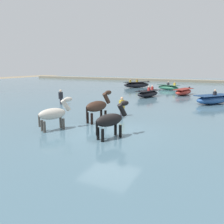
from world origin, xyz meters
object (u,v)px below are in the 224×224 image
(boat_far_offshore, at_px, (213,99))
(person_spectator_far, at_px, (122,109))
(horse_flank_dark_bay, at_px, (98,107))
(boat_mid_outer, at_px, (148,94))
(horse_trailing_pinto, at_px, (54,115))
(person_onlooker_right, at_px, (61,99))
(boat_mid_channel, at_px, (168,87))
(boat_far_inshore, at_px, (183,92))
(horse_lead_black, at_px, (111,121))
(boat_distant_east, at_px, (137,85))

(boat_far_offshore, bearing_deg, person_spectator_far, -123.67)
(horse_flank_dark_bay, xyz_separation_m, boat_mid_outer, (-0.50, 11.37, -0.52))
(horse_trailing_pinto, xyz_separation_m, person_onlooker_right, (-4.50, 6.11, -0.31))
(boat_mid_channel, distance_m, boat_mid_outer, 7.83)
(boat_far_inshore, height_order, person_spectator_far, person_spectator_far)
(person_onlooker_right, height_order, person_spectator_far, same)
(horse_trailing_pinto, xyz_separation_m, boat_far_offshore, (6.84, 11.91, -0.40))
(horse_trailing_pinto, height_order, boat_mid_channel, horse_trailing_pinto)
(boat_far_offshore, relative_size, boat_far_inshore, 1.03)
(boat_mid_outer, bearing_deg, boat_far_offshore, -16.18)
(boat_far_offshore, height_order, person_onlooker_right, boat_far_offshore)
(boat_mid_channel, distance_m, person_spectator_far, 17.21)
(horse_trailing_pinto, distance_m, person_spectator_far, 4.68)
(horse_flank_dark_bay, bearing_deg, person_spectator_far, 72.45)
(horse_flank_dark_bay, relative_size, boat_mid_channel, 0.66)
(boat_mid_outer, bearing_deg, boat_mid_channel, 86.77)
(horse_lead_black, distance_m, person_onlooker_right, 9.71)
(horse_trailing_pinto, distance_m, boat_far_offshore, 13.74)
(boat_far_offshore, distance_m, person_onlooker_right, 12.73)
(horse_flank_dark_bay, height_order, boat_mid_channel, horse_flank_dark_bay)
(horse_trailing_pinto, relative_size, boat_far_inshore, 0.58)
(person_onlooker_right, distance_m, person_spectator_far, 6.53)
(horse_lead_black, distance_m, boat_mid_outer, 13.86)
(horse_flank_dark_bay, xyz_separation_m, boat_mid_channel, (-0.06, 19.18, -0.53))
(boat_far_inshore, xyz_separation_m, person_spectator_far, (-1.94, -12.64, 0.13))
(boat_distant_east, distance_m, person_onlooker_right, 16.67)
(horse_flank_dark_bay, distance_m, boat_distant_east, 21.04)
(horse_lead_black, xyz_separation_m, boat_distant_east, (-6.93, 22.70, -0.37))
(boat_far_inshore, height_order, boat_mid_outer, boat_mid_outer)
(boat_far_offshore, xyz_separation_m, person_spectator_far, (-5.06, -7.59, 0.09))
(person_spectator_far, bearing_deg, boat_distant_east, 106.92)
(boat_far_offshore, xyz_separation_m, boat_far_inshore, (-3.11, 5.05, -0.04))
(horse_lead_black, height_order, horse_trailing_pinto, horse_lead_black)
(boat_far_offshore, height_order, boat_mid_channel, boat_far_offshore)
(boat_distant_east, bearing_deg, boat_far_offshore, -45.50)
(horse_trailing_pinto, height_order, horse_flank_dark_bay, horse_flank_dark_bay)
(horse_lead_black, bearing_deg, boat_distant_east, 106.97)
(boat_mid_channel, relative_size, boat_distant_east, 0.85)
(horse_trailing_pinto, relative_size, boat_mid_channel, 0.61)
(boat_distant_east, distance_m, person_spectator_far, 19.28)
(person_onlooker_right, bearing_deg, horse_trailing_pinto, -53.67)
(horse_lead_black, relative_size, horse_trailing_pinto, 1.01)
(horse_trailing_pinto, distance_m, boat_mid_outer, 13.73)
(boat_far_inshore, bearing_deg, horse_flank_dark_bay, -99.97)
(boat_far_inshore, height_order, boat_mid_channel, boat_mid_channel)
(person_onlooker_right, bearing_deg, horse_flank_dark_bay, -33.76)
(horse_lead_black, bearing_deg, person_spectator_far, 107.17)
(horse_trailing_pinto, relative_size, boat_distant_east, 0.52)
(horse_lead_black, relative_size, boat_far_inshore, 0.58)
(horse_trailing_pinto, bearing_deg, boat_mid_outer, 87.25)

